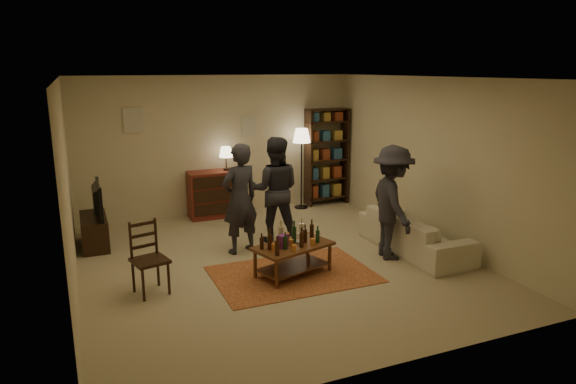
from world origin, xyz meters
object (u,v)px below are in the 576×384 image
tv_stand (94,223)px  floor_lamp (302,141)px  person_by_sofa (392,203)px  coffee_table (292,248)px  person_right (275,190)px  dining_chair (148,255)px  dresser (215,193)px  sofa (414,233)px  person_left (240,199)px  bookshelf (326,156)px

tv_stand → floor_lamp: 4.27m
person_by_sofa → coffee_table: bearing=104.6°
coffee_table → person_right: size_ratio=0.69×
dining_chair → dresser: dresser is taller
dining_chair → person_by_sofa: 3.60m
tv_stand → sofa: tv_stand is taller
floor_lamp → person_by_sofa: size_ratio=0.95×
tv_stand → dresser: dresser is taller
coffee_table → sofa: (2.15, 0.14, -0.09)m
dining_chair → person_by_sofa: bearing=-16.5°
person_left → person_right: (0.70, 0.31, 0.01)m
dining_chair → dresser: 3.49m
dresser → person_by_sofa: size_ratio=0.79×
tv_stand → sofa: 5.14m
coffee_table → floor_lamp: 3.69m
person_right → person_left: bearing=47.3°
coffee_table → bookshelf: bearing=56.5°
sofa → person_right: bearing=53.9°
dresser → person_by_sofa: 3.74m
tv_stand → floor_lamp: floor_lamp is taller
dresser → person_right: size_ratio=0.78×
sofa → person_left: 2.79m
bookshelf → person_left: (-2.58, -2.16, -0.17)m
sofa → person_right: size_ratio=1.19×
dresser → person_by_sofa: person_by_sofa is taller
dining_chair → floor_lamp: floor_lamp is taller
dining_chair → person_right: (2.24, 1.28, 0.37)m
dining_chair → person_right: person_right is taller
coffee_table → person_left: bearing=108.3°
bookshelf → floor_lamp: size_ratio=1.22×
sofa → person_left: (-2.54, 1.02, 0.56)m
coffee_table → person_right: bearing=77.9°
bookshelf → person_left: 3.37m
floor_lamp → person_by_sofa: person_by_sofa is taller
dining_chair → coffee_table: bearing=-20.2°
dining_chair → person_right: bearing=15.4°
coffee_table → tv_stand: size_ratio=1.15×
person_by_sofa → person_left: bearing=74.1°
coffee_table → person_by_sofa: person_by_sofa is taller
floor_lamp → person_right: (-1.25, -1.71, -0.52)m
tv_stand → bookshelf: (4.69, 0.98, 0.65)m
person_by_sofa → floor_lamp: bearing=14.2°
person_left → floor_lamp: bearing=-149.9°
person_by_sofa → bookshelf: bearing=3.1°
floor_lamp → person_right: bearing=-126.1°
tv_stand → person_left: (2.11, -1.18, 0.48)m
dresser → floor_lamp: size_ratio=0.83×
tv_stand → sofa: bearing=-25.3°
tv_stand → person_right: bearing=-17.1°
dresser → dining_chair: bearing=-119.0°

